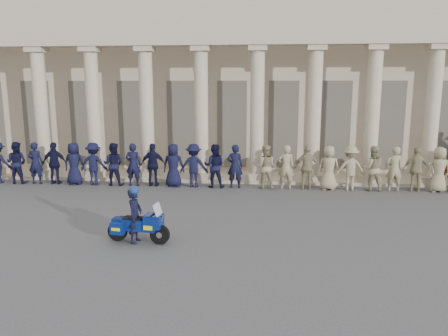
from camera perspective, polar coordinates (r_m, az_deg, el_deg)
ground at (r=13.23m, az=-2.11°, el=-9.31°), size 90.00×90.00×0.00m
building at (r=27.11m, az=1.79°, el=10.76°), size 40.00×12.50×9.00m
officer_rank at (r=19.56m, az=-2.23°, el=0.30°), size 22.86×0.74×1.96m
motorcycle at (r=13.06m, az=-11.08°, el=-7.34°), size 1.90×0.83×1.22m
rider at (r=13.00m, az=-11.56°, el=-5.96°), size 0.46×0.63×1.70m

